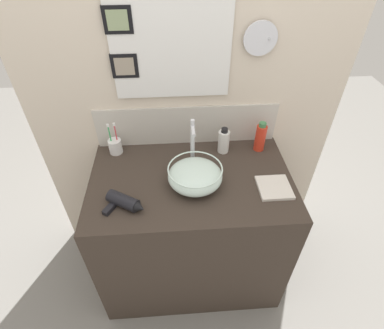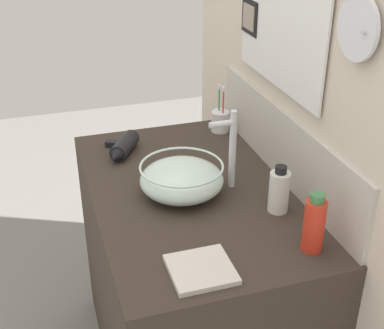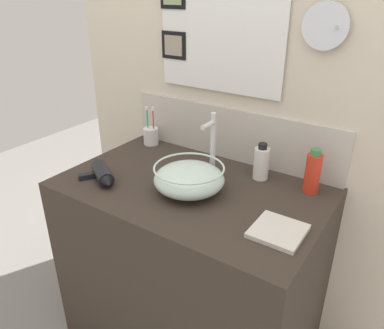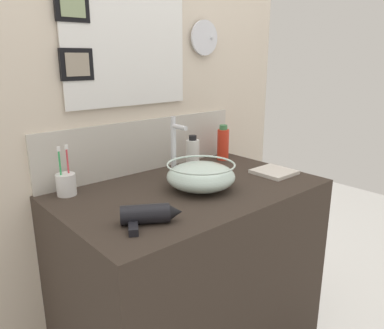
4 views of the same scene
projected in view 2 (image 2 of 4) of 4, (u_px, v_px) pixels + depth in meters
name	position (u px, v px, depth m)	size (l,w,h in m)	color
vanity_counter	(192.00, 288.00, 2.04)	(1.09, 0.68, 0.88)	#382D26
back_panel	(295.00, 100.00, 1.80)	(1.80, 0.10, 2.32)	beige
glass_bowl_sink	(182.00, 179.00, 1.78)	(0.28, 0.28, 0.11)	silver
faucet	(231.00, 146.00, 1.78)	(0.02, 0.10, 0.28)	silver
hair_drier	(123.00, 147.00, 2.05)	(0.22, 0.16, 0.06)	black
toothbrush_cup	(220.00, 121.00, 2.24)	(0.08, 0.08, 0.20)	white
soap_dispenser	(314.00, 224.00, 1.50)	(0.06, 0.06, 0.19)	red
lotion_bottle	(279.00, 191.00, 1.69)	(0.07, 0.07, 0.16)	white
hand_towel	(201.00, 269.00, 1.45)	(0.17, 0.17, 0.02)	silver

